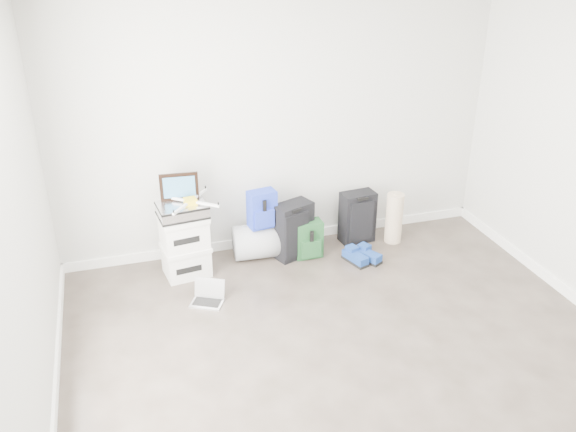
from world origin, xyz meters
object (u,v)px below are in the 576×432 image
object	(u,v)px
briefcase	(182,210)
large_suitcase	(293,230)
duffel_bag	(262,241)
carry_on	(358,217)
boxes_stack	(185,245)
laptop	(208,297)

from	to	relation	value
briefcase	large_suitcase	bearing A→B (deg)	-4.37
duffel_bag	carry_on	distance (m)	1.07
boxes_stack	large_suitcase	size ratio (longest dim) A/B	1.06
boxes_stack	briefcase	size ratio (longest dim) A/B	1.41
briefcase	laptop	distance (m)	0.85
duffel_bag	carry_on	xyz separation A→B (m)	(1.07, 0.03, 0.10)
carry_on	laptop	xyz separation A→B (m)	(-1.76, -0.69, -0.23)
briefcase	carry_on	bearing A→B (deg)	-1.33
briefcase	duffel_bag	world-z (taller)	briefcase
large_suitcase	carry_on	size ratio (longest dim) A/B	1.05
large_suitcase	briefcase	bearing A→B (deg)	161.01
boxes_stack	carry_on	distance (m)	1.87
briefcase	carry_on	xyz separation A→B (m)	(1.87, 0.15, -0.41)
duffel_bag	large_suitcase	distance (m)	0.34
boxes_stack	briefcase	bearing A→B (deg)	-124.19
boxes_stack	briefcase	distance (m)	0.38
boxes_stack	duffel_bag	world-z (taller)	boxes_stack
carry_on	laptop	world-z (taller)	carry_on
duffel_bag	large_suitcase	bearing A→B (deg)	-12.17
briefcase	carry_on	world-z (taller)	briefcase
duffel_bag	carry_on	world-z (taller)	carry_on
boxes_stack	carry_on	world-z (taller)	boxes_stack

